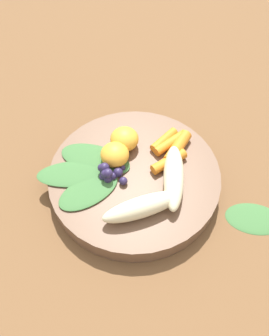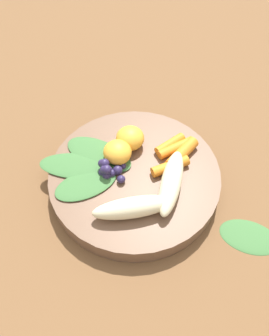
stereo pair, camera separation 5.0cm
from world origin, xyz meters
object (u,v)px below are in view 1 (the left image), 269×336
banana_peeled_left (174,177)px  kale_leaf_stray (254,218)px  bowl (134,178)px  banana_peeled_right (142,207)px  orange_segment_near (115,155)px

banana_peeled_left → kale_leaf_stray: 0.14m
banana_peeled_left → kale_leaf_stray: bearing=-105.3°
bowl → banana_peeled_right: 0.08m
banana_peeled_left → kale_leaf_stray: (0.13, -0.02, -0.04)m
banana_peeled_right → banana_peeled_left: bearing=27.3°
orange_segment_near → kale_leaf_stray: bearing=-9.2°
banana_peeled_left → banana_peeled_right: size_ratio=1.00×
banana_peeled_right → kale_leaf_stray: 0.17m
orange_segment_near → bowl: bearing=-21.8°
banana_peeled_left → orange_segment_near: (-0.09, 0.02, 0.00)m
bowl → orange_segment_near: (-0.03, 0.01, 0.03)m
banana_peeled_right → bowl: bearing=79.0°
banana_peeled_left → banana_peeled_right: (-0.03, -0.06, 0.00)m
banana_peeled_left → kale_leaf_stray: size_ratio=1.35×
banana_peeled_right → kale_leaf_stray: banana_peeled_right is taller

